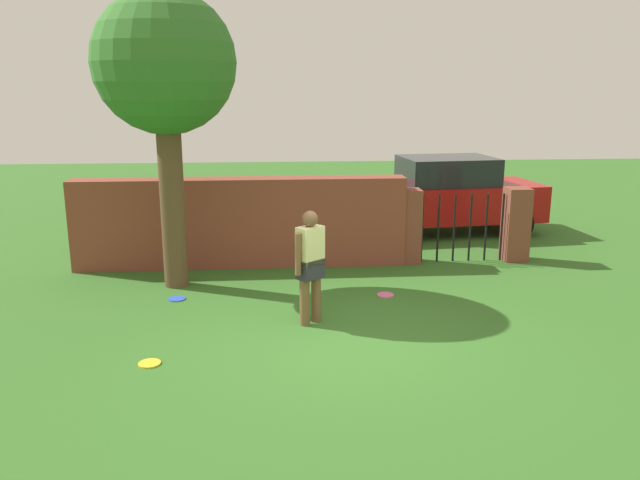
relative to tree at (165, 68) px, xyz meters
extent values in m
plane|color=#336623|center=(2.54, -2.62, -3.54)|extent=(40.00, 40.00, 0.00)
cube|color=brown|center=(1.04, 1.11, -2.72)|extent=(6.06, 0.50, 1.64)
cylinder|color=brown|center=(0.00, 0.00, -2.03)|extent=(0.40, 0.40, 3.01)
sphere|color=#337028|center=(0.00, 0.00, 0.09)|extent=(2.23, 2.23, 2.23)
cylinder|color=brown|center=(2.22, -1.83, -3.11)|extent=(0.14, 0.14, 0.85)
cylinder|color=brown|center=(2.05, -1.97, -3.11)|extent=(0.14, 0.14, 0.85)
cube|color=#2D2D38|center=(2.14, -1.90, -2.74)|extent=(0.42, 0.40, 0.28)
cube|color=beige|center=(2.14, -1.90, -2.41)|extent=(0.42, 0.40, 0.55)
sphere|color=brown|center=(2.14, -1.90, -2.03)|extent=(0.22, 0.22, 0.22)
cylinder|color=brown|center=(2.31, -1.76, -2.49)|extent=(0.09, 0.09, 0.58)
cylinder|color=brown|center=(1.97, -2.05, -2.49)|extent=(0.09, 0.09, 0.58)
cube|color=brown|center=(4.17, 1.11, -2.84)|extent=(0.44, 0.44, 1.40)
cube|color=brown|center=(6.26, 1.11, -2.84)|extent=(0.44, 0.44, 1.40)
cylinder|color=black|center=(4.44, 1.11, -2.89)|extent=(0.04, 0.04, 1.30)
cylinder|color=black|center=(4.75, 1.11, -2.89)|extent=(0.04, 0.04, 1.30)
cylinder|color=black|center=(5.06, 1.11, -2.89)|extent=(0.04, 0.04, 1.30)
cylinder|color=black|center=(5.37, 1.11, -2.89)|extent=(0.04, 0.04, 1.30)
cylinder|color=black|center=(5.68, 1.11, -2.89)|extent=(0.04, 0.04, 1.30)
cylinder|color=black|center=(5.99, 1.11, -2.89)|extent=(0.04, 0.04, 1.30)
cube|color=#A51111|center=(5.55, 3.50, -2.82)|extent=(4.35, 2.13, 0.80)
cube|color=#1E2328|center=(5.55, 3.50, -2.12)|extent=(2.15, 1.70, 0.60)
cylinder|color=black|center=(6.82, 4.49, -3.22)|extent=(0.66, 0.29, 0.64)
cylinder|color=black|center=(6.99, 2.80, -3.22)|extent=(0.66, 0.29, 0.64)
cylinder|color=black|center=(4.10, 4.20, -3.22)|extent=(0.66, 0.29, 0.64)
cylinder|color=black|center=(4.28, 2.51, -3.22)|extent=(0.66, 0.29, 0.64)
cylinder|color=blue|center=(0.10, -0.74, -3.53)|extent=(0.27, 0.27, 0.02)
cylinder|color=yellow|center=(0.11, -3.12, -3.53)|extent=(0.27, 0.27, 0.02)
cylinder|color=pink|center=(3.42, -0.80, -3.53)|extent=(0.27, 0.27, 0.02)
camera|label=1|loc=(1.63, -10.31, -0.25)|focal=35.45mm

